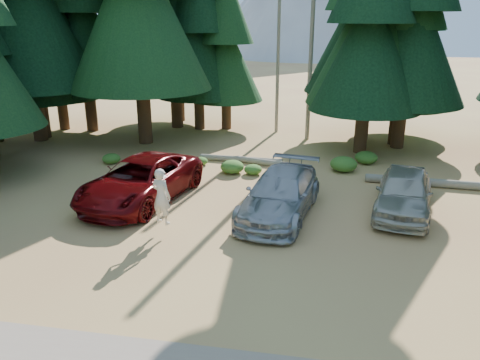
% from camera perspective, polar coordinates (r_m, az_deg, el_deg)
% --- Properties ---
extents(ground, '(160.00, 160.00, 0.00)m').
position_cam_1_polar(ground, '(14.85, 2.64, -8.47)').
color(ground, '#BA7B4F').
rests_on(ground, ground).
extents(forest_belt_north, '(36.00, 7.00, 22.00)m').
position_cam_1_polar(forest_belt_north, '(28.93, 6.59, 5.32)').
color(forest_belt_north, black).
rests_on(forest_belt_north, ground).
extents(snag_front, '(0.24, 0.24, 12.00)m').
position_cam_1_polar(snag_front, '(27.58, 8.75, 17.16)').
color(snag_front, gray).
rests_on(snag_front, ground).
extents(snag_back, '(0.20, 0.20, 10.00)m').
position_cam_1_polar(snag_back, '(29.25, 4.68, 15.46)').
color(snag_back, gray).
rests_on(snag_back, ground).
extents(red_pickup, '(4.00, 6.56, 1.70)m').
position_cam_1_polar(red_pickup, '(18.73, -12.03, -0.04)').
color(red_pickup, '#560709').
rests_on(red_pickup, ground).
extents(silver_minivan_center, '(3.07, 5.80, 1.60)m').
position_cam_1_polar(silver_minivan_center, '(17.09, 4.91, -1.74)').
color(silver_minivan_center, '#AAACB2').
rests_on(silver_minivan_center, ground).
extents(silver_minivan_right, '(2.81, 5.07, 1.63)m').
position_cam_1_polar(silver_minivan_right, '(18.22, 19.36, -1.40)').
color(silver_minivan_right, '#B8B2A3').
rests_on(silver_minivan_right, ground).
extents(frisbee_player, '(0.81, 0.66, 1.92)m').
position_cam_1_polar(frisbee_player, '(15.55, -9.56, -1.96)').
color(frisbee_player, beige).
rests_on(frisbee_player, ground).
extents(log_left, '(4.20, 0.49, 0.30)m').
position_cam_1_polar(log_left, '(23.49, 0.10, 2.54)').
color(log_left, gray).
rests_on(log_left, ground).
extents(log_mid, '(3.68, 1.29, 0.31)m').
position_cam_1_polar(log_mid, '(22.88, 3.87, 2.05)').
color(log_mid, gray).
rests_on(log_mid, ground).
extents(log_right, '(5.68, 0.74, 0.36)m').
position_cam_1_polar(log_right, '(21.70, 22.51, -0.32)').
color(log_right, gray).
rests_on(log_right, ground).
extents(shrub_far_left, '(0.97, 0.97, 0.53)m').
position_cam_1_polar(shrub_far_left, '(21.71, -8.84, 1.22)').
color(shrub_far_left, '#32691F').
rests_on(shrub_far_left, ground).
extents(shrub_left, '(0.70, 0.70, 0.39)m').
position_cam_1_polar(shrub_left, '(23.12, -4.82, 2.31)').
color(shrub_left, '#32691F').
rests_on(shrub_left, ground).
extents(shrub_center_left, '(1.10, 1.10, 0.60)m').
position_cam_1_polar(shrub_center_left, '(21.80, -0.95, 1.62)').
color(shrub_center_left, '#32691F').
rests_on(shrub_center_left, ground).
extents(shrub_center_right, '(0.83, 0.83, 0.46)m').
position_cam_1_polar(shrub_center_right, '(21.66, 1.60, 1.29)').
color(shrub_center_right, '#32691F').
rests_on(shrub_center_right, ground).
extents(shrub_right, '(1.26, 1.26, 0.69)m').
position_cam_1_polar(shrub_right, '(22.59, 12.53, 1.91)').
color(shrub_right, '#32691F').
rests_on(shrub_right, ground).
extents(shrub_far_right, '(1.11, 1.11, 0.61)m').
position_cam_1_polar(shrub_far_right, '(24.08, 15.13, 2.67)').
color(shrub_far_right, '#32691F').
rests_on(shrub_far_right, ground).
extents(shrub_edge_west, '(0.89, 0.89, 0.49)m').
position_cam_1_polar(shrub_edge_west, '(24.15, -15.42, 2.54)').
color(shrub_edge_west, '#32691F').
rests_on(shrub_edge_west, ground).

